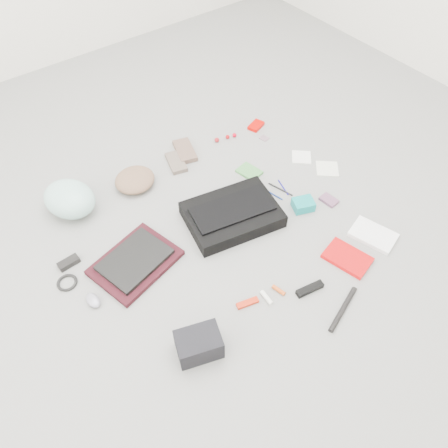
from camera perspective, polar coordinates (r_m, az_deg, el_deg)
ground_plane at (r=2.19m, az=0.00°, el=-0.84°), size 4.00×4.00×0.00m
messenger_bag at (r=2.21m, az=1.08°, el=1.24°), size 0.51×0.41×0.08m
bag_flap at (r=2.17m, az=1.09°, el=1.99°), size 0.43×0.26×0.01m
laptop_sleeve at (r=2.10m, az=-11.49°, el=-4.95°), size 0.44×0.37×0.03m
laptop at (r=2.08m, az=-11.59°, el=-4.58°), size 0.35×0.29×0.02m
bike_helmet at (r=2.35m, az=-19.52°, el=3.11°), size 0.32×0.35×0.17m
beanie at (r=2.42m, az=-11.57°, el=5.67°), size 0.26×0.26×0.08m
mitten_left at (r=2.53m, az=-6.27°, el=8.01°), size 0.13×0.19×0.03m
mitten_right at (r=2.60m, az=-5.13°, el=9.51°), size 0.15×0.22×0.03m
power_brick at (r=2.18m, az=-19.62°, el=-4.77°), size 0.10×0.05×0.03m
cable_coil at (r=2.12m, az=-19.82°, el=-7.21°), size 0.11×0.11×0.01m
mouse at (r=2.03m, az=-16.72°, el=-9.53°), size 0.06×0.09×0.03m
camera_bag at (r=1.81m, az=-3.32°, el=-15.42°), size 0.21×0.18×0.12m
multitool at (r=1.95m, az=3.09°, el=-10.26°), size 0.10×0.05×0.02m
toiletry_tube_white at (r=1.97m, az=5.57°, el=-9.53°), size 0.03×0.07×0.02m
toiletry_tube_orange at (r=1.99m, az=7.15°, el=-8.57°), size 0.03×0.07×0.02m
u_lock at (r=2.01m, az=11.13°, el=-8.32°), size 0.14×0.06×0.03m
bike_pump at (r=1.99m, az=15.28°, el=-10.67°), size 0.24×0.10×0.02m
book_red at (r=2.15m, az=15.80°, el=-4.28°), size 0.19×0.24×0.02m
book_white at (r=2.28m, az=18.89°, el=-1.36°), size 0.20×0.25×0.02m
notepad at (r=2.47m, az=3.31°, el=6.83°), size 0.12×0.14×0.01m
pen_blue at (r=2.36m, az=6.32°, el=3.95°), size 0.04×0.13×0.01m
pen_black at (r=2.39m, az=7.40°, el=4.53°), size 0.05×0.15×0.01m
pen_navy at (r=2.41m, az=7.74°, el=4.77°), size 0.04×0.12×0.01m
accordion_wallet at (r=2.30m, az=10.31°, el=2.51°), size 0.13×0.12×0.05m
card_deck at (r=2.38m, az=13.54°, el=3.05°), size 0.07×0.10×0.02m
napkin_top at (r=2.60m, az=10.08°, el=8.59°), size 0.15×0.15×0.01m
napkin_bottom at (r=2.56m, az=13.34°, el=7.03°), size 0.17×0.17×0.01m
lollipop_a at (r=2.66m, az=-0.94°, el=10.93°), size 0.03×0.03×0.03m
lollipop_b at (r=2.69m, az=0.47°, el=11.31°), size 0.03×0.03×0.02m
lollipop_c at (r=2.70m, az=1.38°, el=11.53°), size 0.03×0.03×0.03m
altoids_tin at (r=2.78m, az=4.21°, el=12.69°), size 0.12×0.09×0.02m
stamp_sheet at (r=2.71m, az=5.26°, el=11.10°), size 0.05×0.06×0.00m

